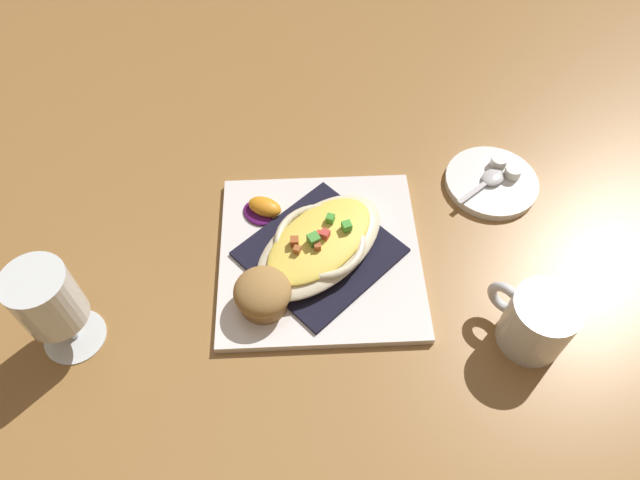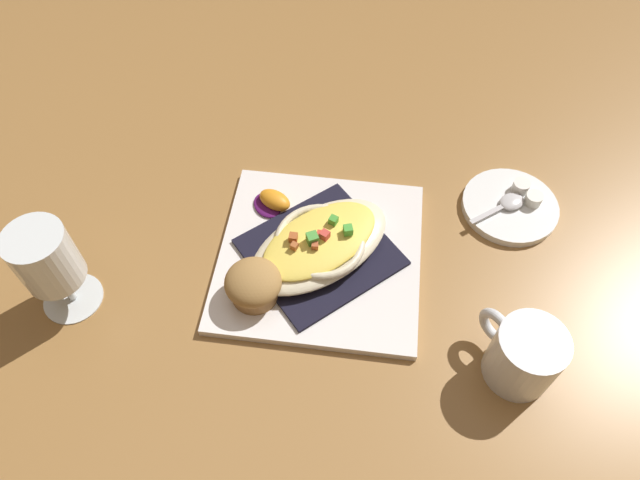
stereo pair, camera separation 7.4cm
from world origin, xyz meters
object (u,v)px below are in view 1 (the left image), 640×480
at_px(coffee_mug, 536,323).
at_px(creamer_saucer, 491,182).
at_px(orange_garnish, 263,208).
at_px(spoon, 491,179).
at_px(square_plate, 320,255).
at_px(muffin, 263,294).
at_px(creamer_cup_0, 513,172).
at_px(creamer_cup_1, 499,162).
at_px(gratin_dish, 320,243).
at_px(stemmed_glass, 49,302).

bearing_deg(coffee_mug, creamer_saucer, -79.90).
xyz_separation_m(orange_garnish, creamer_saucer, (-0.32, -0.11, -0.02)).
bearing_deg(spoon, square_plate, 36.56).
xyz_separation_m(muffin, creamer_cup_0, (-0.31, -0.27, -0.02)).
distance_m(spoon, creamer_cup_0, 0.03).
height_order(square_plate, creamer_cup_1, creamer_cup_1).
height_order(square_plate, creamer_cup_0, creamer_cup_0).
height_order(square_plate, creamer_saucer, same).
bearing_deg(orange_garnish, creamer_cup_1, -156.03).
height_order(orange_garnish, creamer_cup_1, orange_garnish).
bearing_deg(creamer_saucer, creamer_cup_1, -104.62).
bearing_deg(creamer_cup_1, muffin, 44.49).
bearing_deg(gratin_dish, muffin, 57.13).
height_order(muffin, creamer_cup_0, muffin).
xyz_separation_m(coffee_mug, creamer_cup_1, (0.04, -0.27, -0.02)).
bearing_deg(creamer_saucer, square_plate, 36.73).
bearing_deg(muffin, gratin_dish, -122.87).
bearing_deg(orange_garnish, square_plate, 148.51).
bearing_deg(gratin_dish, coffee_mug, 164.78).
relative_size(muffin, creamer_saucer, 0.53).
distance_m(square_plate, creamer_cup_0, 0.31).
bearing_deg(muffin, spoon, -137.91).
relative_size(coffee_mug, creamer_cup_1, 4.19).
height_order(stemmed_glass, creamer_cup_1, stemmed_glass).
xyz_separation_m(square_plate, muffin, (0.06, 0.09, 0.03)).
bearing_deg(stemmed_glass, coffee_mug, -170.56).
height_order(creamer_saucer, creamer_cup_0, creamer_cup_0).
xyz_separation_m(gratin_dish, creamer_saucer, (-0.23, -0.17, -0.03)).
bearing_deg(spoon, creamer_cup_1, -107.35).
xyz_separation_m(gratin_dish, spoon, (-0.23, -0.17, -0.02)).
relative_size(coffee_mug, creamer_saucer, 0.74).
xyz_separation_m(creamer_saucer, creamer_cup_0, (-0.03, -0.01, 0.01)).
xyz_separation_m(coffee_mug, creamer_cup_0, (0.02, -0.26, -0.02)).
distance_m(gratin_dish, creamer_saucer, 0.29).
relative_size(creamer_saucer, spoon, 1.65).
bearing_deg(muffin, creamer_saucer, -137.84).
relative_size(square_plate, spoon, 3.25).
distance_m(muffin, creamer_cup_0, 0.41).
bearing_deg(square_plate, muffin, 57.14).
bearing_deg(creamer_cup_1, orange_garnish, 23.97).
distance_m(square_plate, spoon, 0.28).
distance_m(creamer_saucer, creamer_cup_1, 0.03).
height_order(stemmed_glass, spoon, stemmed_glass).
bearing_deg(square_plate, creamer_cup_0, -144.51).
bearing_deg(spoon, muffin, 42.09).
height_order(coffee_mug, spoon, coffee_mug).
bearing_deg(creamer_saucer, creamer_cup_0, -156.19).
height_order(square_plate, orange_garnish, orange_garnish).
relative_size(square_plate, coffee_mug, 2.65).
distance_m(coffee_mug, spoon, 0.25).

